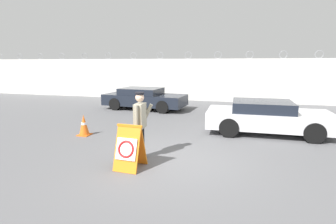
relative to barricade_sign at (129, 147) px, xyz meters
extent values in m
plane|color=#5B5B5E|center=(1.03, 0.85, -0.53)|extent=(90.00, 90.00, 0.00)
cube|color=silver|center=(1.03, 12.00, 0.85)|extent=(36.00, 0.30, 2.77)
torus|color=gray|center=(-16.57, 12.00, 2.46)|extent=(0.47, 0.03, 0.47)
torus|color=gray|center=(-14.61, 12.00, 2.46)|extent=(0.47, 0.03, 0.47)
torus|color=gray|center=(-12.66, 12.00, 2.46)|extent=(0.47, 0.03, 0.47)
torus|color=gray|center=(-10.70, 12.00, 2.46)|extent=(0.47, 0.03, 0.47)
torus|color=gray|center=(-8.75, 12.00, 2.46)|extent=(0.47, 0.03, 0.47)
torus|color=gray|center=(-6.79, 12.00, 2.46)|extent=(0.47, 0.03, 0.47)
torus|color=gray|center=(-4.83, 12.00, 2.46)|extent=(0.47, 0.03, 0.47)
torus|color=gray|center=(-2.88, 12.00, 2.46)|extent=(0.47, 0.03, 0.47)
torus|color=gray|center=(-0.92, 12.00, 2.46)|extent=(0.47, 0.03, 0.47)
torus|color=gray|center=(1.03, 12.00, 2.46)|extent=(0.47, 0.03, 0.47)
torus|color=gray|center=(2.99, 12.00, 2.46)|extent=(0.47, 0.03, 0.47)
torus|color=gray|center=(4.94, 12.00, 2.46)|extent=(0.47, 0.03, 0.47)
torus|color=gray|center=(6.90, 12.00, 2.46)|extent=(0.47, 0.03, 0.47)
cube|color=orange|center=(-0.01, -0.12, -0.02)|extent=(0.63, 0.40, 1.04)
cube|color=orange|center=(0.01, 0.21, -0.02)|extent=(0.63, 0.40, 1.04)
cube|color=orange|center=(0.00, 0.05, 0.51)|extent=(0.65, 0.10, 0.05)
cube|color=white|center=(-0.01, -0.16, 0.00)|extent=(0.52, 0.21, 0.49)
torus|color=red|center=(-0.01, -0.17, 0.00)|extent=(0.42, 0.20, 0.41)
cylinder|color=black|center=(0.01, 0.63, -0.12)|extent=(0.15, 0.15, 0.84)
cylinder|color=black|center=(0.00, 0.81, -0.12)|extent=(0.15, 0.15, 0.84)
cube|color=gray|center=(0.01, 0.72, 0.62)|extent=(0.24, 0.44, 0.64)
sphere|color=#DBB293|center=(0.01, 0.72, 1.10)|extent=(0.23, 0.23, 0.23)
cylinder|color=gray|center=(0.02, 0.45, 0.64)|extent=(0.09, 0.09, 0.61)
cylinder|color=gray|center=(0.10, 0.99, 0.61)|extent=(0.34, 0.10, 0.59)
cylinder|color=black|center=(0.01, 0.72, 1.21)|extent=(0.24, 0.24, 0.05)
cube|color=orange|center=(-2.73, 2.30, -0.52)|extent=(0.41, 0.41, 0.03)
cone|color=orange|center=(-2.73, 2.30, -0.15)|extent=(0.35, 0.35, 0.70)
cylinder|color=white|center=(-2.73, 2.30, -0.12)|extent=(0.17, 0.17, 0.10)
cylinder|color=black|center=(-1.06, 8.59, -0.21)|extent=(0.67, 0.26, 0.65)
cylinder|color=black|center=(-1.21, 6.88, -0.21)|extent=(0.67, 0.26, 0.65)
cylinder|color=black|center=(-3.79, 8.83, -0.21)|extent=(0.67, 0.26, 0.65)
cylinder|color=black|center=(-3.94, 7.12, -0.21)|extent=(0.67, 0.26, 0.65)
cube|color=black|center=(-2.50, 7.86, -0.01)|extent=(4.55, 2.21, 0.59)
cube|color=black|center=(-2.72, 7.87, 0.45)|extent=(2.25, 1.83, 0.34)
cylinder|color=black|center=(4.80, 5.17, -0.20)|extent=(0.67, 0.20, 0.67)
cylinder|color=black|center=(4.82, 3.40, -0.20)|extent=(0.67, 0.20, 0.67)
cylinder|color=black|center=(2.17, 5.15, -0.20)|extent=(0.67, 0.20, 0.67)
cylinder|color=black|center=(2.19, 3.38, -0.20)|extent=(0.67, 0.20, 0.67)
cube|color=silver|center=(3.49, 4.27, -0.01)|extent=(4.26, 1.91, 0.58)
cube|color=black|center=(3.28, 4.27, 0.46)|extent=(2.05, 1.71, 0.35)
camera|label=1|loc=(2.47, -5.52, 1.98)|focal=28.00mm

